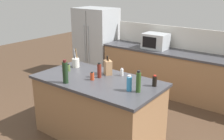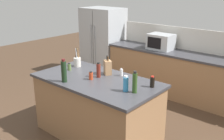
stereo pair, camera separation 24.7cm
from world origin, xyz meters
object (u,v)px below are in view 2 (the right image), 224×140
spice_jar_paprika (91,76)px  dish_soap_bottle (126,84)px  knife_block (108,67)px  spice_jar_oregano (69,67)px  olive_oil_bottle (135,83)px  microwave (161,42)px  refrigerator (103,42)px  utensil_crock (77,62)px  wine_bottle (64,71)px  soy_sauce_bottle (152,82)px  salt_shaker (121,72)px  vinegar_bottle (98,70)px

spice_jar_paprika → dish_soap_bottle: size_ratio=0.58×
knife_block → spice_jar_oregano: size_ratio=2.44×
spice_jar_oregano → knife_block: bearing=22.5°
olive_oil_bottle → knife_block: bearing=157.3°
microwave → olive_oil_bottle: microwave is taller
knife_block → spice_jar_oregano: knife_block is taller
refrigerator → spice_jar_paprika: bearing=-50.8°
utensil_crock → olive_oil_bottle: size_ratio=1.10×
utensil_crock → olive_oil_bottle: utensil_crock is taller
wine_bottle → olive_oil_bottle: 1.04m
spice_jar_paprika → olive_oil_bottle: 0.77m
spice_jar_oregano → olive_oil_bottle: bearing=-2.4°
utensil_crock → wine_bottle: size_ratio=0.95×
refrigerator → dish_soap_bottle: size_ratio=8.00×
spice_jar_oregano → spice_jar_paprika: 0.58m
wine_bottle → soy_sauce_bottle: (1.05, 0.64, -0.08)m
salt_shaker → spice_jar_paprika: bearing=-120.1°
utensil_crock → soy_sauce_bottle: (1.46, 0.03, -0.01)m
wine_bottle → spice_jar_oregano: bearing=131.9°
vinegar_bottle → wine_bottle: bearing=-117.5°
refrigerator → dish_soap_bottle: bearing=-42.5°
spice_jar_paprika → vinegar_bottle: bearing=83.2°
microwave → olive_oil_bottle: 2.44m
knife_block → vinegar_bottle: bearing=-60.3°
knife_block → spice_jar_paprika: size_ratio=2.37×
utensil_crock → spice_jar_oregano: 0.22m
knife_block → vinegar_bottle: 0.19m
olive_oil_bottle → utensil_crock: bearing=168.8°
refrigerator → microwave: refrigerator is taller
refrigerator → knife_block: (1.92, -1.99, 0.20)m
refrigerator → spice_jar_paprika: (1.89, -2.32, 0.15)m
spice_jar_oregano → soy_sauce_bottle: size_ratio=0.75×
knife_block → vinegar_bottle: (-0.02, -0.19, -0.01)m
dish_soap_bottle → salt_shaker: bearing=134.2°
knife_block → soy_sauce_bottle: (0.80, -0.00, -0.04)m
utensil_crock → soy_sauce_bottle: utensil_crock is taller
microwave → utensil_crock: microwave is taller
knife_block → soy_sauce_bottle: bearing=34.3°
salt_shaker → vinegar_bottle: (-0.22, -0.27, 0.05)m
spice_jar_oregano → soy_sauce_bottle: bearing=10.1°
utensil_crock → wine_bottle: bearing=-56.7°
knife_block → utensil_crock: 0.65m
spice_jar_oregano → vinegar_bottle: 0.59m
wine_bottle → olive_oil_bottle: bearing=18.8°
wine_bottle → vinegar_bottle: bearing=62.5°
microwave → salt_shaker: size_ratio=4.32×
refrigerator → spice_jar_paprika: 2.99m
refrigerator → wine_bottle: (1.67, -2.63, 0.25)m
vinegar_bottle → spice_jar_oregano: bearing=-173.9°
knife_block → utensil_crock: (-0.65, -0.03, -0.03)m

